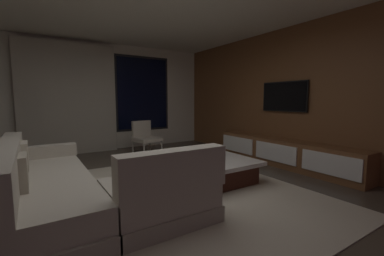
{
  "coord_description": "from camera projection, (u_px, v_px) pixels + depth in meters",
  "views": [
    {
      "loc": [
        -1.32,
        -3.0,
        1.29
      ],
      "look_at": [
        0.86,
        0.39,
        0.83
      ],
      "focal_mm": 23.49,
      "sensor_mm": 36.0,
      "label": 1
    }
  ],
  "objects": [
    {
      "name": "floor",
      "position": [
        154.0,
        196.0,
        3.36
      ],
      "size": [
        9.2,
        9.2,
        0.0
      ],
      "primitive_type": "plane",
      "color": "#473D33"
    },
    {
      "name": "coffee_table",
      "position": [
        213.0,
        170.0,
        3.96
      ],
      "size": [
        1.16,
        1.16,
        0.36
      ],
      "color": "#3E1C11",
      "rests_on": "floor"
    },
    {
      "name": "media_console",
      "position": [
        284.0,
        153.0,
        4.86
      ],
      "size": [
        0.46,
        3.1,
        0.52
      ],
      "color": "brown",
      "rests_on": "floor"
    },
    {
      "name": "media_wall",
      "position": [
        299.0,
        96.0,
        4.85
      ],
      "size": [
        0.12,
        7.8,
        2.7
      ],
      "color": "brown",
      "rests_on": "floor"
    },
    {
      "name": "mounted_tv",
      "position": [
        284.0,
        97.0,
        5.0
      ],
      "size": [
        0.05,
        1.03,
        0.59
      ],
      "color": "black"
    },
    {
      "name": "back_wall_with_window",
      "position": [
        90.0,
        97.0,
        6.2
      ],
      "size": [
        6.6,
        0.3,
        2.7
      ],
      "color": "silver",
      "rests_on": "floor"
    },
    {
      "name": "book_stack_on_coffee_table",
      "position": [
        215.0,
        153.0,
        4.21
      ],
      "size": [
        0.29,
        0.19,
        0.08
      ],
      "color": "olive",
      "rests_on": "coffee_table"
    },
    {
      "name": "area_rug",
      "position": [
        180.0,
        193.0,
        3.46
      ],
      "size": [
        3.2,
        3.8,
        0.01
      ],
      "primitive_type": "cube",
      "color": "beige",
      "rests_on": "floor"
    },
    {
      "name": "accent_chair_near_window",
      "position": [
        145.0,
        136.0,
        5.97
      ],
      "size": [
        0.63,
        0.65,
        0.78
      ],
      "color": "#B2ADA0",
      "rests_on": "floor"
    },
    {
      "name": "sectional_couch",
      "position": [
        75.0,
        190.0,
        2.78
      ],
      "size": [
        1.98,
        2.5,
        0.82
      ],
      "color": "#A49C8C",
      "rests_on": "floor"
    }
  ]
}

